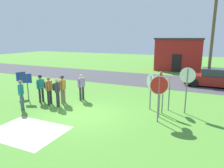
# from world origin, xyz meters

# --- Properties ---
(ground_plane) EXTENTS (80.00, 80.00, 0.00)m
(ground_plane) POSITION_xyz_m (0.00, 0.00, 0.00)
(ground_plane) COLOR #518E33
(street_asphalt) EXTENTS (60.00, 6.40, 0.01)m
(street_asphalt) POSITION_xyz_m (0.00, 10.53, 0.00)
(street_asphalt) COLOR #424247
(street_asphalt) RESTS_ON ground
(concrete_path) EXTENTS (3.20, 2.40, 0.01)m
(concrete_path) POSITION_xyz_m (-1.16, -2.63, 0.00)
(concrete_path) COLOR #ADAAA3
(concrete_path) RESTS_ON ground
(building_background) EXTENTS (5.57, 3.99, 3.96)m
(building_background) POSITION_xyz_m (2.64, 18.26, 1.99)
(building_background) COLOR #B2231E
(building_background) RESTS_ON ground
(utility_pole) EXTENTS (1.80, 0.24, 7.73)m
(utility_pole) POSITION_xyz_m (6.00, 9.93, 4.05)
(utility_pole) COLOR brown
(utility_pole) RESTS_ON ground
(parked_car_on_street) EXTENTS (4.34, 2.09, 1.51)m
(parked_car_on_street) POSITION_xyz_m (6.42, 10.07, 0.69)
(parked_car_on_street) COLOR maroon
(parked_car_on_street) RESTS_ON ground
(stop_sign_center_cluster) EXTENTS (0.08, 0.64, 2.36)m
(stop_sign_center_cluster) POSITION_xyz_m (3.70, 1.41, 1.58)
(stop_sign_center_cluster) COLOR slate
(stop_sign_center_cluster) RESTS_ON ground
(stop_sign_leaning_left) EXTENTS (0.64, 0.60, 2.02)m
(stop_sign_leaning_left) POSITION_xyz_m (3.01, 2.36, 1.38)
(stop_sign_leaning_left) COLOR slate
(stop_sign_leaning_left) RESTS_ON ground
(stop_sign_tallest) EXTENTS (0.16, 0.67, 2.04)m
(stop_sign_tallest) POSITION_xyz_m (3.99, 2.62, 1.38)
(stop_sign_tallest) COLOR slate
(stop_sign_tallest) RESTS_ON ground
(stop_sign_rear_right) EXTENTS (0.80, 0.11, 2.49)m
(stop_sign_rear_right) POSITION_xyz_m (4.87, 2.51, 1.71)
(stop_sign_rear_right) COLOR slate
(stop_sign_rear_right) RESTS_ON ground
(stop_sign_low_front) EXTENTS (0.82, 0.43, 2.26)m
(stop_sign_low_front) POSITION_xyz_m (3.77, 0.77, 1.56)
(stop_sign_low_front) COLOR slate
(stop_sign_low_front) RESTS_ON ground
(stop_sign_rear_left) EXTENTS (0.62, 0.15, 1.97)m
(stop_sign_rear_left) POSITION_xyz_m (3.75, 1.99, 1.31)
(stop_sign_rear_left) COLOR slate
(stop_sign_rear_left) RESTS_ON ground
(person_in_teal) EXTENTS (0.36, 0.57, 1.69)m
(person_in_teal) POSITION_xyz_m (-2.82, 0.73, 0.98)
(person_in_teal) COLOR #2D2D33
(person_in_teal) RESTS_ON ground
(person_on_left) EXTENTS (0.32, 0.56, 1.74)m
(person_on_left) POSITION_xyz_m (-3.62, 0.90, 0.98)
(person_on_left) COLOR #2D2D33
(person_on_left) RESTS_ON ground
(person_in_blue) EXTENTS (0.32, 0.57, 1.74)m
(person_in_blue) POSITION_xyz_m (-2.20, 1.26, 0.98)
(person_in_blue) COLOR #7A6B56
(person_in_blue) RESTS_ON ground
(person_in_dark_shirt) EXTENTS (0.33, 0.54, 1.69)m
(person_in_dark_shirt) POSITION_xyz_m (-1.49, 2.28, 0.95)
(person_in_dark_shirt) COLOR #2D2D33
(person_in_dark_shirt) RESTS_ON ground
(person_near_signs) EXTENTS (0.39, 0.48, 1.69)m
(person_near_signs) POSITION_xyz_m (-3.58, -0.65, 0.95)
(person_near_signs) COLOR #4C5670
(person_near_signs) RESTS_ON ground
(person_holding_notes) EXTENTS (0.45, 0.53, 1.69)m
(person_holding_notes) POSITION_xyz_m (-2.10, 0.60, 0.98)
(person_holding_notes) COLOR #2D2D33
(person_holding_notes) RESTS_ON ground
(info_panel_leftmost) EXTENTS (0.55, 0.29, 1.76)m
(info_panel_leftmost) POSITION_xyz_m (-4.56, 0.74, 1.22)
(info_panel_leftmost) COLOR #4C4C51
(info_panel_leftmost) RESTS_ON ground
(info_panel_middle) EXTENTS (0.30, 0.54, 1.71)m
(info_panel_middle) POSITION_xyz_m (-5.69, 1.28, 1.18)
(info_panel_middle) COLOR #4C4C51
(info_panel_middle) RESTS_ON ground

